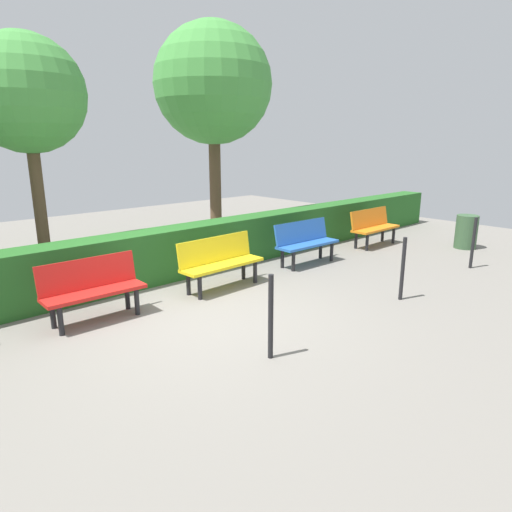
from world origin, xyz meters
The scene contains 12 objects.
ground_plane centered at (0.00, 0.00, 0.00)m, with size 20.59×20.59×0.00m, color gray.
bench_orange centered at (-5.63, -0.83, 0.48)m, with size 1.43×0.46×0.86m.
bench_blue centered at (-3.21, -0.84, 0.48)m, with size 1.44×0.50×0.86m.
bench_yellow centered at (-1.01, -0.81, 0.48)m, with size 1.53×0.50×0.86m.
bench_red centered at (1.15, -0.89, 0.48)m, with size 1.37×0.48×0.86m.
hedge_row centered at (-1.01, -1.86, 0.46)m, with size 16.59×0.58×0.91m, color #266023.
tree_near centered at (-3.31, -3.88, 3.67)m, with size 2.75×2.75×5.07m.
tree_mid centered at (0.93, -3.44, 3.15)m, with size 1.95×1.95×4.15m.
railing_post_near centered at (-5.36, 1.58, 0.50)m, with size 0.06×0.06×1.00m, color black.
railing_post_mid centered at (-2.72, 1.58, 0.50)m, with size 0.06×0.06×1.00m, color black.
railing_post_far centered at (0.15, 1.58, 0.50)m, with size 0.06×0.06×1.00m, color black.
trash_bin centered at (-6.98, 0.78, 0.38)m, with size 0.48×0.48×0.77m, color #385938.
Camera 1 is at (3.44, 4.90, 2.42)m, focal length 31.30 mm.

